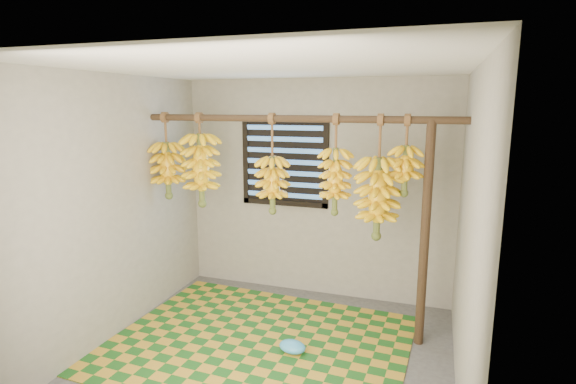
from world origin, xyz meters
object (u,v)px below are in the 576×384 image
at_px(banana_bunch_a, 168,170).
at_px(banana_bunch_e, 378,198).
at_px(plastic_bag, 292,347).
at_px(banana_bunch_d, 335,181).
at_px(support_post, 425,237).
at_px(banana_bunch_c, 272,185).
at_px(woven_mat, 258,343).
at_px(banana_bunch_f, 405,170).
at_px(banana_bunch_b, 201,170).

distance_m(banana_bunch_a, banana_bunch_e, 2.14).
height_order(plastic_bag, banana_bunch_d, banana_bunch_d).
xyz_separation_m(plastic_bag, banana_bunch_e, (0.62, 0.53, 1.25)).
bearing_deg(banana_bunch_d, banana_bunch_e, -0.00).
relative_size(support_post, banana_bunch_c, 2.12).
bearing_deg(woven_mat, banana_bunch_a, 157.85).
height_order(banana_bunch_a, banana_bunch_f, same).
distance_m(banana_bunch_e, banana_bunch_f, 0.34).
height_order(woven_mat, plastic_bag, plastic_bag).
xyz_separation_m(banana_bunch_c, banana_bunch_f, (1.21, 0.00, 0.19)).
relative_size(plastic_bag, banana_bunch_b, 0.27).
bearing_deg(banana_bunch_c, banana_bunch_f, 0.00).
bearing_deg(plastic_bag, banana_bunch_c, 125.20).
height_order(banana_bunch_c, banana_bunch_f, same).
bearing_deg(plastic_bag, banana_bunch_d, 66.32).
distance_m(banana_bunch_c, banana_bunch_e, 0.99).
bearing_deg(woven_mat, banana_bunch_d, 39.64).
height_order(banana_bunch_b, banana_bunch_f, same).
bearing_deg(banana_bunch_f, plastic_bag, -147.84).
xyz_separation_m(support_post, woven_mat, (-1.38, -0.48, -0.99)).
bearing_deg(banana_bunch_a, banana_bunch_e, -0.00).
height_order(banana_bunch_d, banana_bunch_e, same).
xyz_separation_m(support_post, banana_bunch_e, (-0.42, -0.00, 0.31)).
xyz_separation_m(plastic_bag, banana_bunch_c, (-0.37, 0.53, 1.32)).
xyz_separation_m(banana_bunch_c, banana_bunch_e, (0.99, 0.00, -0.07)).
height_order(banana_bunch_a, banana_bunch_d, same).
height_order(support_post, banana_bunch_c, banana_bunch_c).
relative_size(banana_bunch_c, banana_bunch_e, 0.86).
xyz_separation_m(support_post, banana_bunch_a, (-2.55, 0.00, 0.47)).
bearing_deg(banana_bunch_f, banana_bunch_c, -180.00).
distance_m(banana_bunch_d, banana_bunch_e, 0.41).
bearing_deg(banana_bunch_f, banana_bunch_d, -180.00).
distance_m(support_post, woven_mat, 1.77).
xyz_separation_m(banana_bunch_d, banana_bunch_f, (0.61, 0.00, 0.13)).
distance_m(plastic_bag, banana_bunch_c, 1.47).
xyz_separation_m(woven_mat, plastic_bag, (0.34, -0.05, 0.06)).
bearing_deg(support_post, banana_bunch_f, 180.00).
height_order(banana_bunch_a, banana_bunch_e, same).
relative_size(support_post, banana_bunch_f, 2.88).
xyz_separation_m(banana_bunch_a, banana_bunch_f, (2.36, 0.00, 0.11)).
xyz_separation_m(banana_bunch_a, banana_bunch_e, (2.13, -0.00, -0.15)).
bearing_deg(banana_bunch_f, banana_bunch_b, -180.00).
xyz_separation_m(banana_bunch_b, banana_bunch_f, (1.97, 0.00, 0.09)).
bearing_deg(banana_bunch_d, banana_bunch_b, 180.00).
distance_m(banana_bunch_b, banana_bunch_d, 1.36).
relative_size(banana_bunch_c, banana_bunch_d, 1.04).
bearing_deg(woven_mat, support_post, 19.10).
xyz_separation_m(support_post, banana_bunch_b, (-2.16, 0.00, 0.48)).
bearing_deg(support_post, banana_bunch_e, -180.00).
bearing_deg(woven_mat, banana_bunch_e, 26.39).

